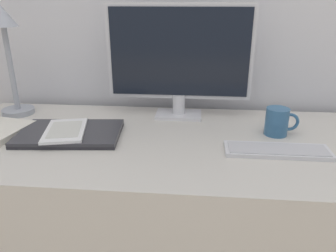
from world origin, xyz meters
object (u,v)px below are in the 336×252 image
keyboard (277,150)px  ereader (65,130)px  laptop (70,133)px  desk_lamp (7,45)px  monitor (179,58)px  coffee_mug (278,122)px

keyboard → ereader: (-0.66, 0.05, 0.02)m
laptop → ereader: (-0.01, -0.01, 0.01)m
ereader → desk_lamp: bearing=142.4°
monitor → keyboard: size_ratio=1.72×
monitor → desk_lamp: bearing=-177.3°
coffee_mug → keyboard: bearing=-100.6°
keyboard → desk_lamp: size_ratio=0.76×
keyboard → coffee_mug: bearing=79.4°
coffee_mug → ereader: bearing=-172.5°
laptop → desk_lamp: (-0.29, 0.20, 0.25)m
laptop → desk_lamp: desk_lamp is taller
laptop → desk_lamp: size_ratio=0.85×
laptop → desk_lamp: bearing=145.1°
laptop → desk_lamp: 0.43m
monitor → laptop: monitor is taller
keyboard → ereader: bearing=175.7°
desk_lamp → keyboard: bearing=-15.6°
monitor → laptop: size_ratio=1.53×
monitor → laptop: bearing=-146.3°
desk_lamp → monitor: bearing=2.7°
laptop → ereader: size_ratio=1.57×
monitor → laptop: 0.46m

